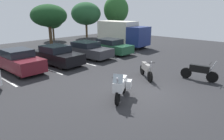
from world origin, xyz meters
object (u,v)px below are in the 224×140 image
Objects in this scene: motorcycle_third at (146,70)px; motorcycle_second at (199,71)px; car_maroon at (19,61)px; car_black at (57,55)px; motorcycle_touring at (121,86)px; car_green at (110,46)px; car_charcoal at (88,50)px; box_truck at (122,33)px.

motorcycle_second is at bearing -54.29° from motorcycle_third.
car_black is (2.86, -0.27, -0.04)m from car_maroon.
car_maroon is at bearing 99.01° from motorcycle_touring.
car_green is at bearing 59.24° from motorcycle_third.
motorcycle_second is 0.47× the size of car_green.
car_green is (8.82, -0.43, -0.05)m from car_maroon.
car_charcoal reaches higher than car_green.
box_truck is (9.71, 1.43, 0.84)m from car_black.
car_green is (2.26, 9.50, 0.13)m from motorcycle_second.
motorcycle_touring is 0.42× the size of car_charcoal.
motorcycle_second reaches higher than motorcycle_third.
motorcycle_touring is 10.79m from car_green.
car_black is 5.96m from car_green.
car_black is 9.86m from box_truck.
motorcycle_second is 12.66m from box_truck.
box_truck reaches higher than motorcycle_touring.
car_green is at bearing 76.59° from motorcycle_second.
car_maroon is at bearing -174.70° from box_truck.
car_maroon is (-6.55, 9.93, 0.18)m from motorcycle_second.
car_black is 1.00× the size of car_green.
box_truck is at bearing 47.23° from motorcycle_third.
motorcycle_touring reaches higher than car_green.
motorcycle_touring is at bearing -140.43° from box_truck.
motorcycle_touring is at bearing -101.24° from car_black.
motorcycle_touring is 3.50m from motorcycle_third.
car_green is (4.12, 6.92, 0.14)m from motorcycle_third.
car_maroon is at bearing 123.42° from motorcycle_second.
box_truck reaches higher than motorcycle_third.
car_maroon is at bearing 177.21° from car_green.
car_black is at bearing 78.76° from motorcycle_touring.
box_truck reaches higher than car_black.
car_charcoal is (1.33, 7.10, 0.15)m from motorcycle_third.
car_black reaches higher than motorcycle_touring.
car_charcoal reaches higher than motorcycle_second.
car_charcoal is (3.17, 0.02, -0.00)m from car_black.
motorcycle_touring is 0.33× the size of box_truck.
car_black reaches higher than motorcycle_second.
car_black is at bearing 110.91° from motorcycle_second.
motorcycle_third is at bearing 125.71° from motorcycle_second.
car_charcoal is at bearing -167.78° from box_truck.
motorcycle_third is 8.06m from car_green.
car_maroon reaches higher than car_green.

